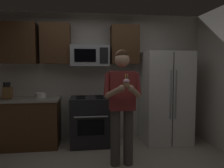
{
  "coord_description": "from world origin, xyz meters",
  "views": [
    {
      "loc": [
        -0.24,
        -2.65,
        1.49
      ],
      "look_at": [
        0.15,
        0.41,
        1.25
      ],
      "focal_mm": 33.4,
      "sensor_mm": 36.0,
      "label": 1
    }
  ],
  "objects_px": {
    "refrigerator": "(165,97)",
    "person": "(122,101)",
    "oven_range": "(91,121)",
    "bowl_large_white": "(41,95)",
    "cupcake": "(126,83)",
    "microwave": "(90,56)",
    "knife_block": "(7,93)"
  },
  "relations": [
    {
      "from": "bowl_large_white",
      "to": "microwave",
      "type": "bearing_deg",
      "value": 3.42
    },
    {
      "from": "microwave",
      "to": "knife_block",
      "type": "height_order",
      "value": "microwave"
    },
    {
      "from": "microwave",
      "to": "bowl_large_white",
      "type": "distance_m",
      "value": 1.2
    },
    {
      "from": "refrigerator",
      "to": "person",
      "type": "height_order",
      "value": "refrigerator"
    },
    {
      "from": "microwave",
      "to": "refrigerator",
      "type": "relative_size",
      "value": 0.41
    },
    {
      "from": "microwave",
      "to": "bowl_large_white",
      "type": "height_order",
      "value": "microwave"
    },
    {
      "from": "refrigerator",
      "to": "cupcake",
      "type": "height_order",
      "value": "refrigerator"
    },
    {
      "from": "bowl_large_white",
      "to": "knife_block",
      "type": "bearing_deg",
      "value": -170.68
    },
    {
      "from": "microwave",
      "to": "person",
      "type": "height_order",
      "value": "microwave"
    },
    {
      "from": "oven_range",
      "to": "person",
      "type": "height_order",
      "value": "person"
    },
    {
      "from": "refrigerator",
      "to": "bowl_large_white",
      "type": "height_order",
      "value": "refrigerator"
    },
    {
      "from": "knife_block",
      "to": "cupcake",
      "type": "distance_m",
      "value": 2.34
    },
    {
      "from": "microwave",
      "to": "refrigerator",
      "type": "height_order",
      "value": "microwave"
    },
    {
      "from": "oven_range",
      "to": "person",
      "type": "relative_size",
      "value": 0.53
    },
    {
      "from": "cupcake",
      "to": "refrigerator",
      "type": "bearing_deg",
      "value": 50.05
    },
    {
      "from": "oven_range",
      "to": "refrigerator",
      "type": "relative_size",
      "value": 0.52
    },
    {
      "from": "refrigerator",
      "to": "knife_block",
      "type": "relative_size",
      "value": 5.63
    },
    {
      "from": "refrigerator",
      "to": "knife_block",
      "type": "xyz_separation_m",
      "value": [
        -3.0,
        0.01,
        0.14
      ]
    },
    {
      "from": "bowl_large_white",
      "to": "oven_range",
      "type": "bearing_deg",
      "value": -3.86
    },
    {
      "from": "oven_range",
      "to": "refrigerator",
      "type": "bearing_deg",
      "value": -1.5
    },
    {
      "from": "knife_block",
      "to": "person",
      "type": "distance_m",
      "value": 2.17
    },
    {
      "from": "oven_range",
      "to": "refrigerator",
      "type": "xyz_separation_m",
      "value": [
        1.5,
        -0.04,
        0.44
      ]
    },
    {
      "from": "refrigerator",
      "to": "bowl_large_white",
      "type": "relative_size",
      "value": 8.71
    },
    {
      "from": "refrigerator",
      "to": "cupcake",
      "type": "xyz_separation_m",
      "value": [
        -1.05,
        -1.25,
        0.39
      ]
    },
    {
      "from": "person",
      "to": "cupcake",
      "type": "relative_size",
      "value": 10.13
    },
    {
      "from": "bowl_large_white",
      "to": "cupcake",
      "type": "height_order",
      "value": "cupcake"
    },
    {
      "from": "microwave",
      "to": "knife_block",
      "type": "xyz_separation_m",
      "value": [
        -1.5,
        -0.15,
        -0.68
      ]
    },
    {
      "from": "bowl_large_white",
      "to": "person",
      "type": "bearing_deg",
      "value": -36.37
    },
    {
      "from": "knife_block",
      "to": "cupcake",
      "type": "bearing_deg",
      "value": -32.77
    },
    {
      "from": "person",
      "to": "cupcake",
      "type": "height_order",
      "value": "person"
    },
    {
      "from": "microwave",
      "to": "knife_block",
      "type": "relative_size",
      "value": 2.31
    },
    {
      "from": "microwave",
      "to": "refrigerator",
      "type": "bearing_deg",
      "value": -6.03
    }
  ]
}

